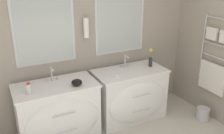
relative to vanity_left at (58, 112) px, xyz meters
name	(u,v)px	position (x,y,z in m)	size (l,w,h in m)	color
wall_back	(87,36)	(0.61, 0.40, 0.90)	(5.01, 0.16, 2.60)	#9E9384
vanity_left	(58,112)	(0.00, 0.00, 0.00)	(1.09, 0.65, 0.80)	white
vanity_right	(131,95)	(1.14, 0.00, 0.00)	(1.09, 0.65, 0.80)	white
faucet_left	(52,75)	(0.00, 0.18, 0.49)	(0.17, 0.12, 0.20)	silver
faucet_right	(125,62)	(1.14, 0.18, 0.49)	(0.17, 0.12, 0.20)	silver
toiletry_bottle	(29,89)	(-0.34, -0.06, 0.46)	(0.07, 0.07, 0.15)	silver
amenity_bowl	(77,82)	(0.25, -0.10, 0.44)	(0.14, 0.14, 0.08)	black
flower_vase	(151,59)	(1.51, 0.04, 0.51)	(0.06, 0.06, 0.29)	#332D2D
soap_dish	(116,76)	(0.82, -0.11, 0.41)	(0.09, 0.06, 0.04)	white
waste_bin	(203,113)	(2.13, -0.57, -0.30)	(0.20, 0.20, 0.20)	#B7B7BC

